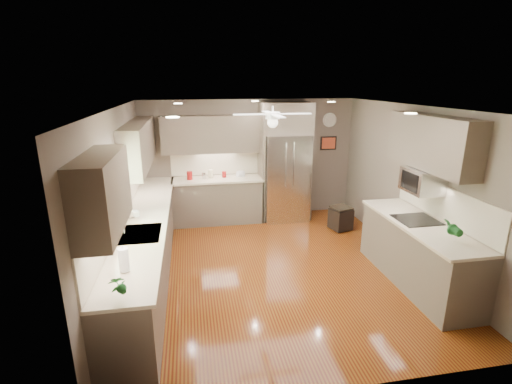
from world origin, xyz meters
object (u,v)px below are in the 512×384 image
object	(u,v)px
canister_a	(190,176)
refrigerator	(285,164)
soap_bottle	(136,213)
stool	(341,218)
paper_towel	(124,259)
microwave	(422,181)
canister_b	(204,175)
potted_plant_left	(117,285)
bowl	(241,176)
canister_c	(211,174)
potted_plant_right	(452,228)
canister_d	(224,174)

from	to	relation	value
canister_a	refrigerator	xyz separation A→B (m)	(1.98, -0.04, 0.17)
soap_bottle	stool	distance (m)	3.98
paper_towel	microwave	bearing A→B (deg)	13.71
canister_b	canister_a	bearing A→B (deg)	-177.74
microwave	canister_a	bearing A→B (deg)	140.29
canister_a	microwave	distance (m)	4.32
refrigerator	paper_towel	distance (m)	4.55
potted_plant_left	microwave	world-z (taller)	microwave
soap_bottle	bowl	size ratio (longest dim) A/B	0.85
potted_plant_left	microwave	distance (m)	4.27
canister_c	refrigerator	bearing A→B (deg)	-3.41
potted_plant_left	stool	distance (m)	4.98
potted_plant_right	refrigerator	world-z (taller)	refrigerator
microwave	refrigerator	bearing A→B (deg)	116.09
canister_d	potted_plant_right	world-z (taller)	potted_plant_right
canister_d	stool	bearing A→B (deg)	-23.22
canister_c	bowl	bearing A→B (deg)	-1.73
canister_c	canister_b	bearing A→B (deg)	-161.65
canister_a	refrigerator	world-z (taller)	refrigerator
canister_a	canister_b	bearing A→B (deg)	2.26
canister_b	stool	world-z (taller)	canister_b
refrigerator	stool	xyz separation A→B (m)	(0.94, -0.85, -0.95)
refrigerator	microwave	xyz separation A→B (m)	(1.33, -2.71, 0.29)
canister_b	bowl	size ratio (longest dim) A/B	0.61
refrigerator	canister_c	bearing A→B (deg)	176.59
soap_bottle	microwave	bearing A→B (deg)	-8.59
canister_b	potted_plant_left	bearing A→B (deg)	-102.76
canister_d	canister_b	bearing A→B (deg)	-172.78
soap_bottle	microwave	size ratio (longest dim) A/B	0.32
canister_b	potted_plant_right	size ratio (longest dim) A/B	0.39
canister_a	soap_bottle	bearing A→B (deg)	-110.19
canister_a	stool	bearing A→B (deg)	-16.88
canister_d	bowl	distance (m)	0.34
bowl	microwave	world-z (taller)	microwave
microwave	canister_c	bearing A→B (deg)	135.78
canister_a	canister_c	world-z (taller)	canister_c
canister_a	paper_towel	world-z (taller)	paper_towel
canister_d	microwave	distance (m)	3.86
soap_bottle	canister_d	bearing A→B (deg)	55.86
canister_d	potted_plant_right	size ratio (longest dim) A/B	0.39
canister_a	paper_towel	distance (m)	3.78
canister_c	bowl	xyz separation A→B (m)	(0.62, -0.02, -0.06)
canister_c	stool	bearing A→B (deg)	-20.73
canister_c	refrigerator	world-z (taller)	refrigerator
potted_plant_right	stool	size ratio (longest dim) A/B	0.72
canister_b	refrigerator	distance (m)	1.70
potted_plant_left	bowl	bearing A→B (deg)	68.09
bowl	paper_towel	distance (m)	4.14
soap_bottle	potted_plant_left	distance (m)	2.11
paper_towel	potted_plant_left	bearing A→B (deg)	-87.53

